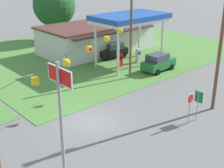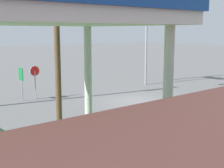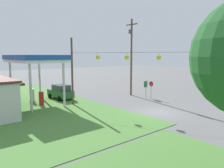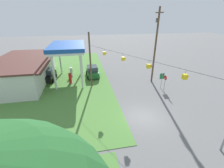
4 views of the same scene
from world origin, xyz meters
The scene contains 6 objects.
ground_plane centered at (0.00, 0.00, 0.00)m, with size 160.00×160.00×0.00m, color slate.
gas_station_canopy centered at (12.30, 8.34, 5.53)m, with size 8.66×5.27×6.10m.
stop_sign_roadside centered at (5.33, -5.29, 1.81)m, with size 0.80×0.08×2.50m.
stop_sign_overhead centered at (-5.41, -4.57, 4.90)m, with size 0.22×2.18×7.02m.
route_sign centered at (6.36, -5.33, 1.71)m, with size 0.10×0.70×2.40m.
signal_span_gantry centered at (0.00, -0.01, 4.53)m, with size 18.55×10.24×8.15m.
Camera 2 is at (15.21, 15.85, 5.06)m, focal length 50.00 mm.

